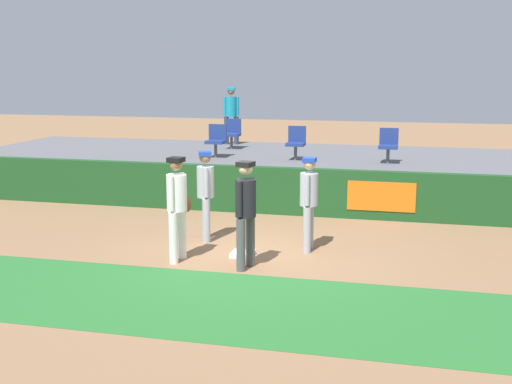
% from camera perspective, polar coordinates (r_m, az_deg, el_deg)
% --- Properties ---
extents(ground_plane, '(60.00, 60.00, 0.00)m').
position_cam_1_polar(ground_plane, '(12.05, -0.53, -5.56)').
color(ground_plane, '#846042').
extents(grass_foreground_strip, '(18.00, 2.80, 0.01)m').
position_cam_1_polar(grass_foreground_strip, '(9.80, -4.15, -9.49)').
color(grass_foreground_strip, '#26662B').
rests_on(grass_foreground_strip, ground_plane).
extents(first_base, '(0.40, 0.40, 0.08)m').
position_cam_1_polar(first_base, '(12.04, -1.14, -5.37)').
color(first_base, white).
rests_on(first_base, ground_plane).
extents(player_fielder_home, '(0.39, 0.57, 1.85)m').
position_cam_1_polar(player_fielder_home, '(11.59, -6.82, -0.83)').
color(player_fielder_home, white).
rests_on(player_fielder_home, ground_plane).
extents(player_runner_visitor, '(0.33, 0.49, 1.75)m').
position_cam_1_polar(player_runner_visitor, '(12.21, 4.60, -0.45)').
color(player_runner_visitor, '#9EA3AD').
rests_on(player_runner_visitor, ground_plane).
extents(player_coach_visitor, '(0.43, 0.47, 1.77)m').
position_cam_1_polar(player_coach_visitor, '(12.92, -4.39, 0.22)').
color(player_coach_visitor, '#9EA3AD').
rests_on(player_coach_visitor, ground_plane).
extents(player_umpire, '(0.43, 0.50, 1.84)m').
position_cam_1_polar(player_umpire, '(11.07, -0.90, -1.33)').
color(player_umpire, '#4C4C51').
rests_on(player_umpire, ground_plane).
extents(field_wall, '(18.00, 0.26, 1.10)m').
position_cam_1_polar(field_wall, '(15.26, 2.78, 0.07)').
color(field_wall, '#19471E').
rests_on(field_wall, ground_plane).
extents(bleacher_platform, '(18.00, 4.80, 1.08)m').
position_cam_1_polar(bleacher_platform, '(17.75, 4.35, 1.56)').
color(bleacher_platform, '#59595E').
rests_on(bleacher_platform, ground_plane).
extents(seat_back_left, '(0.45, 0.44, 0.84)m').
position_cam_1_polar(seat_back_left, '(18.76, -2.08, 5.21)').
color(seat_back_left, '#4C4C51').
rests_on(seat_back_left, bleacher_platform).
extents(seat_front_center, '(0.44, 0.44, 0.84)m').
position_cam_1_polar(seat_front_center, '(16.52, 3.49, 4.42)').
color(seat_front_center, '#4C4C51').
rests_on(seat_front_center, bleacher_platform).
extents(seat_front_left, '(0.47, 0.44, 0.84)m').
position_cam_1_polar(seat_front_left, '(17.02, -3.45, 4.61)').
color(seat_front_left, '#4C4C51').
rests_on(seat_front_left, bleacher_platform).
extents(seat_front_right, '(0.45, 0.44, 0.84)m').
position_cam_1_polar(seat_front_right, '(16.27, 11.39, 4.13)').
color(seat_front_right, '#4C4C51').
rests_on(seat_front_right, bleacher_platform).
extents(spectator_hooded, '(0.47, 0.36, 1.68)m').
position_cam_1_polar(spectator_hooded, '(19.78, -2.15, 6.97)').
color(spectator_hooded, '#33384C').
rests_on(spectator_hooded, bleacher_platform).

